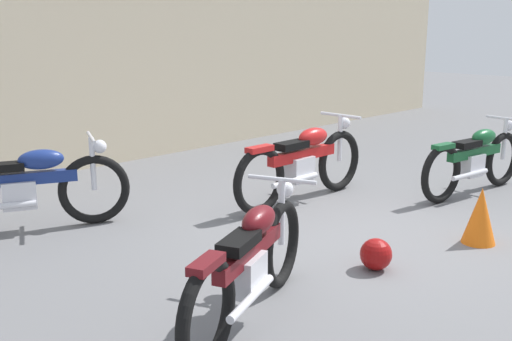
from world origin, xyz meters
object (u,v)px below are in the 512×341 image
Objects in this scene: motorcycle_blue at (26,188)px; traffic_cone at (480,216)px; motorcycle_green at (475,160)px; helmet at (376,254)px; motorcycle_red at (303,163)px; motorcycle_maroon at (251,263)px.

traffic_cone is at bearing -25.53° from motorcycle_blue.
motorcycle_green is at bearing 27.49° from traffic_cone.
helmet is at bearing 165.18° from traffic_cone.
motorcycle_red is 1.16× the size of motorcycle_maroon.
motorcycle_red is at bearing 93.42° from traffic_cone.
motorcycle_red reaches higher than helmet.
motorcycle_red is 2.17m from motorcycle_green.
traffic_cone is 0.25× the size of motorcycle_red.
traffic_cone reaches higher than helmet.
motorcycle_green is (1.75, -1.27, -0.04)m from motorcycle_red.
motorcycle_maroon reaches higher than helmet.
motorcycle_red reaches higher than motorcycle_green.
helmet is at bearing -121.82° from motorcycle_red.
traffic_cone is 0.28× the size of motorcycle_blue.
motorcycle_red is 3.05m from motorcycle_blue.
motorcycle_maroon is (-2.64, 0.44, 0.16)m from traffic_cone.
motorcycle_maroon is at bearing -146.03° from motorcycle_red.
helmet is 0.13× the size of motorcycle_red.
motorcycle_red is at bearing 151.54° from motorcycle_green.
motorcycle_blue is 5.20m from motorcycle_green.
motorcycle_green reaches higher than traffic_cone.
motorcycle_red reaches higher than motorcycle_maroon.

